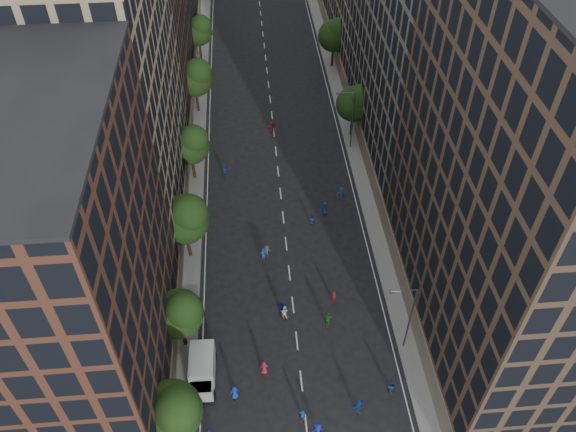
% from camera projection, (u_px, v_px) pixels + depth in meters
% --- Properties ---
extents(ground, '(240.00, 240.00, 0.00)m').
position_uv_depth(ground, '(278.00, 174.00, 75.76)').
color(ground, black).
rests_on(ground, ground).
extents(sidewalk_left, '(4.00, 105.00, 0.15)m').
position_uv_depth(sidewalk_left, '(191.00, 144.00, 80.36)').
color(sidewalk_left, slate).
rests_on(sidewalk_left, ground).
extents(sidewalk_right, '(4.00, 105.00, 0.15)m').
position_uv_depth(sidewalk_right, '(357.00, 136.00, 81.79)').
color(sidewalk_right, slate).
rests_on(sidewalk_right, ground).
extents(bldg_left_a, '(14.00, 22.00, 30.00)m').
position_uv_depth(bldg_left_a, '(58.00, 277.00, 43.43)').
color(bldg_left_a, '#4E2A1D').
rests_on(bldg_left_a, ground).
extents(bldg_left_b, '(14.00, 26.00, 34.00)m').
position_uv_depth(bldg_left_b, '(101.00, 89.00, 59.22)').
color(bldg_left_b, '#988263').
rests_on(bldg_left_b, ground).
extents(bldg_left_c, '(14.00, 20.00, 28.00)m').
position_uv_depth(bldg_left_c, '(132.00, 20.00, 77.78)').
color(bldg_left_c, '#4E2A1D').
rests_on(bldg_left_c, ground).
extents(bldg_right_a, '(14.00, 30.00, 36.00)m').
position_uv_depth(bldg_right_a, '(525.00, 187.00, 46.47)').
color(bldg_right_a, '#4B3728').
rests_on(bldg_right_a, ground).
extents(bldg_right_b, '(14.00, 28.00, 33.00)m').
position_uv_depth(bldg_right_b, '(430.00, 40.00, 68.28)').
color(bldg_right_b, '#635C51').
rests_on(bldg_right_b, ground).
extents(tree_left_0, '(5.20, 5.20, 8.83)m').
position_uv_depth(tree_left_0, '(173.00, 411.00, 45.07)').
color(tree_left_0, black).
rests_on(tree_left_0, ground).
extents(tree_left_1, '(4.80, 4.80, 8.21)m').
position_uv_depth(tree_left_1, '(180.00, 312.00, 52.52)').
color(tree_left_1, black).
rests_on(tree_left_1, ground).
extents(tree_left_2, '(5.60, 5.60, 9.45)m').
position_uv_depth(tree_left_2, '(186.00, 217.00, 60.54)').
color(tree_left_2, black).
rests_on(tree_left_2, ground).
extents(tree_left_3, '(5.00, 5.00, 8.58)m').
position_uv_depth(tree_left_3, '(191.00, 144.00, 70.95)').
color(tree_left_3, black).
rests_on(tree_left_3, ground).
extents(tree_left_4, '(5.40, 5.40, 9.08)m').
position_uv_depth(tree_left_4, '(196.00, 77.00, 82.21)').
color(tree_left_4, black).
rests_on(tree_left_4, ground).
extents(tree_left_5, '(4.80, 4.80, 8.33)m').
position_uv_depth(tree_left_5, '(199.00, 30.00, 93.97)').
color(tree_left_5, black).
rests_on(tree_left_5, ground).
extents(tree_right_a, '(5.00, 5.00, 8.39)m').
position_uv_depth(tree_right_a, '(355.00, 102.00, 78.14)').
color(tree_right_a, black).
rests_on(tree_right_a, ground).
extents(tree_right_b, '(5.20, 5.20, 8.83)m').
position_uv_depth(tree_right_b, '(335.00, 34.00, 92.23)').
color(tree_right_b, black).
rests_on(tree_right_b, ground).
extents(streetlamp_near, '(2.64, 0.22, 9.06)m').
position_uv_depth(streetlamp_near, '(409.00, 316.00, 52.73)').
color(streetlamp_near, '#595B60').
rests_on(streetlamp_near, ground).
extents(streetlamp_far, '(2.64, 0.22, 9.06)m').
position_uv_depth(streetlamp_far, '(351.00, 117.00, 76.36)').
color(streetlamp_far, '#595B60').
rests_on(streetlamp_far, ground).
extents(cargo_van, '(2.54, 5.26, 2.77)m').
position_uv_depth(cargo_van, '(202.00, 370.00, 52.76)').
color(cargo_van, silver).
rests_on(cargo_van, ground).
extents(skater_0, '(0.99, 0.80, 1.75)m').
position_uv_depth(skater_0, '(235.00, 393.00, 51.73)').
color(skater_0, '#1638B7').
rests_on(skater_0, ground).
extents(skater_1, '(0.66, 0.56, 1.55)m').
position_uv_depth(skater_1, '(302.00, 415.00, 50.27)').
color(skater_1, '#133BA0').
rests_on(skater_1, ground).
extents(skater_2, '(0.82, 0.68, 1.55)m').
position_uv_depth(skater_2, '(391.00, 386.00, 52.30)').
color(skater_2, navy).
rests_on(skater_2, ground).
extents(skater_3, '(1.12, 0.73, 1.64)m').
position_uv_depth(skater_3, '(318.00, 430.00, 49.25)').
color(skater_3, '#1424A7').
rests_on(skater_3, ground).
extents(skater_5, '(1.56, 1.05, 1.62)m').
position_uv_depth(skater_5, '(358.00, 406.00, 50.82)').
color(skater_5, '#153FAC').
rests_on(skater_5, ground).
extents(skater_6, '(0.84, 0.56, 1.69)m').
position_uv_depth(skater_6, '(264.00, 368.00, 53.60)').
color(skater_6, '#AD1C3E').
rests_on(skater_6, ground).
extents(skater_7, '(0.66, 0.55, 1.55)m').
position_uv_depth(skater_7, '(334.00, 296.00, 59.85)').
color(skater_7, maroon).
rests_on(skater_7, ground).
extents(skater_8, '(1.02, 0.93, 1.72)m').
position_uv_depth(skater_8, '(284.00, 312.00, 58.28)').
color(skater_8, white).
rests_on(skater_8, ground).
extents(skater_9, '(1.13, 0.81, 1.58)m').
position_uv_depth(skater_9, '(267.00, 251.00, 64.51)').
color(skater_9, '#45454B').
rests_on(skater_9, ground).
extents(skater_10, '(1.19, 0.71, 1.91)m').
position_uv_depth(skater_10, '(328.00, 319.00, 57.53)').
color(skater_10, '#206D28').
rests_on(skater_10, ground).
extents(skater_11, '(1.56, 0.96, 1.61)m').
position_uv_depth(skater_11, '(282.00, 308.00, 58.71)').
color(skater_11, '#1326A2').
rests_on(skater_11, ground).
extents(skater_12, '(0.96, 0.77, 1.72)m').
position_uv_depth(skater_12, '(325.00, 209.00, 69.56)').
color(skater_12, '#1434A7').
rests_on(skater_12, ground).
extents(skater_13, '(0.77, 0.60, 1.86)m').
position_uv_depth(skater_13, '(263.00, 255.00, 63.94)').
color(skater_13, blue).
rests_on(skater_13, ground).
extents(skater_14, '(0.90, 0.81, 1.51)m').
position_uv_depth(skater_14, '(312.00, 219.00, 68.39)').
color(skater_14, '#163FB6').
rests_on(skater_14, ground).
extents(skater_15, '(1.08, 0.65, 1.64)m').
position_uv_depth(skater_15, '(341.00, 193.00, 71.68)').
color(skater_15, '#1544B0').
rests_on(skater_15, ground).
extents(skater_16, '(1.12, 0.65, 1.79)m').
position_uv_depth(skater_16, '(225.00, 172.00, 74.61)').
color(skater_16, '#13439D').
rests_on(skater_16, ground).
extents(skater_17, '(1.65, 0.96, 1.69)m').
position_uv_depth(skater_17, '(272.00, 127.00, 82.09)').
color(skater_17, maroon).
rests_on(skater_17, ground).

